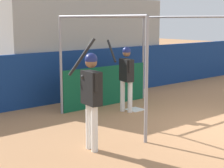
# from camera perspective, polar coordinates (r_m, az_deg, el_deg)

# --- Properties ---
(outfield_wall) EXTENTS (24.00, 0.12, 1.57)m
(outfield_wall) POSITION_cam_1_polar(r_m,az_deg,el_deg) (12.42, -1.96, 1.75)
(outfield_wall) COLOR navy
(outfield_wall) RESTS_ON ground
(bleacher_section) EXTENTS (5.95, 3.20, 3.25)m
(bleacher_section) POSITION_cam_1_polar(r_m,az_deg,el_deg) (13.66, -6.35, 5.96)
(bleacher_section) COLOR #9E9E99
(bleacher_section) RESTS_ON ground
(batting_cage) EXTENTS (3.18, 3.24, 2.63)m
(batting_cage) POSITION_cam_1_polar(r_m,az_deg,el_deg) (10.52, 1.24, 2.33)
(batting_cage) COLOR gray
(batting_cage) RESTS_ON ground
(home_plate) EXTENTS (0.44, 0.44, 0.02)m
(home_plate) POSITION_cam_1_polar(r_m,az_deg,el_deg) (10.65, 3.56, -3.90)
(home_plate) COLOR white
(home_plate) RESTS_ON ground
(player_batter) EXTENTS (0.59, 0.98, 1.97)m
(player_batter) POSITION_cam_1_polar(r_m,az_deg,el_deg) (10.21, 2.14, 1.75)
(player_batter) COLOR white
(player_batter) RESTS_ON ground
(player_waiting) EXTENTS (0.50, 0.82, 2.18)m
(player_waiting) POSITION_cam_1_polar(r_m,az_deg,el_deg) (7.16, -3.21, -1.09)
(player_waiting) COLOR white
(player_waiting) RESTS_ON ground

